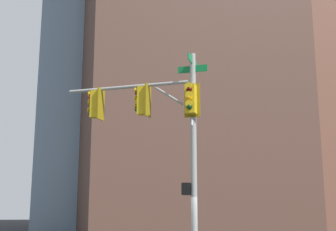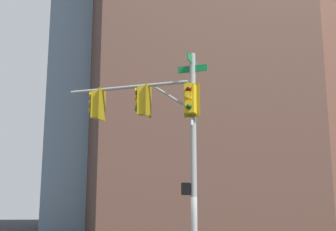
{
  "view_description": "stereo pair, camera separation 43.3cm",
  "coord_description": "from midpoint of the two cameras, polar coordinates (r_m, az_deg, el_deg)",
  "views": [
    {
      "loc": [
        4.99,
        14.82,
        2.06
      ],
      "look_at": [
        0.88,
        -0.19,
        5.29
      ],
      "focal_mm": 49.09,
      "sensor_mm": 36.0,
      "label": 1
    },
    {
      "loc": [
        4.57,
        14.93,
        2.06
      ],
      "look_at": [
        0.88,
        -0.19,
        5.29
      ],
      "focal_mm": 49.09,
      "sensor_mm": 36.0,
      "label": 2
    }
  ],
  "objects": [
    {
      "name": "building_brick_farside",
      "position": [
        80.66,
        0.67,
        5.46
      ],
      "size": [
        18.4,
        15.84,
        51.77
      ],
      "primitive_type": "cube",
      "color": "brown",
      "rests_on": "ground_plane"
    },
    {
      "name": "building_brick_nearside",
      "position": [
        50.9,
        0.87,
        13.98
      ],
      "size": [
        19.35,
        20.44,
        48.26
      ],
      "primitive_type": "cube",
      "color": "#4C3328",
      "rests_on": "ground_plane"
    },
    {
      "name": "signal_pole_assembly",
      "position": [
        15.89,
        -1.76,
        -0.76
      ],
      "size": [
        4.5,
        3.19,
        7.44
      ],
      "rotation": [
        0.0,
        0.0,
        5.71
      ],
      "color": "gray",
      "rests_on": "ground_plane"
    },
    {
      "name": "building_brick_midblock",
      "position": [
        60.56,
        12.74,
        2.59
      ],
      "size": [
        23.67,
        16.2,
        33.46
      ],
      "primitive_type": "cube",
      "color": "brown",
      "rests_on": "ground_plane"
    }
  ]
}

